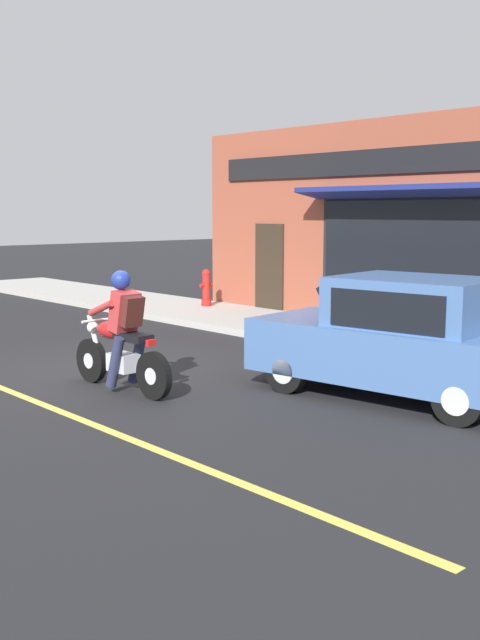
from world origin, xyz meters
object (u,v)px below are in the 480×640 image
fire_hydrant (206,288)px  traffic_cone (478,345)px  car_hatchback (400,339)px  trash_bin (369,316)px  motorcycle_with_rider (122,341)px

fire_hydrant → traffic_cone: bearing=-100.0°
car_hatchback → trash_bin: bearing=45.4°
car_hatchback → trash_bin: car_hatchback is taller
motorcycle_with_rider → traffic_cone: bearing=-30.5°
motorcycle_with_rider → traffic_cone: (4.48, -2.64, -0.25)m
fire_hydrant → motorcycle_with_rider: bearing=-137.7°
car_hatchback → fire_hydrant: car_hatchback is taller
motorcycle_with_rider → trash_bin: bearing=-6.5°
fire_hydrant → car_hatchback: bearing=-113.2°
car_hatchback → trash_bin: (2.17, 2.19, -0.13)m
motorcycle_with_rider → trash_bin: motorcycle_with_rider is taller
car_hatchback → traffic_cone: (2.05, 0.08, -0.33)m
motorcycle_with_rider → car_hatchback: 3.65m
traffic_cone → trash_bin: (0.11, 2.11, 0.20)m
trash_bin → fire_hydrant: size_ratio=1.11×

